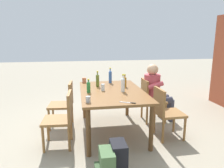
# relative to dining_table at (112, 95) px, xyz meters

# --- Properties ---
(ground_plane) EXTENTS (24.00, 24.00, 0.00)m
(ground_plane) POSITION_rel_dining_table_xyz_m (0.00, 0.00, -0.69)
(ground_plane) COLOR gray
(dining_table) EXTENTS (1.70, 1.10, 0.77)m
(dining_table) POSITION_rel_dining_table_xyz_m (0.00, 0.00, 0.00)
(dining_table) COLOR brown
(dining_table) RESTS_ON ground_plane
(chair_far_left) EXTENTS (0.45, 0.45, 0.87)m
(chair_far_left) POSITION_rel_dining_table_xyz_m (-0.38, 0.85, -0.20)
(chair_far_left) COLOR olive
(chair_far_left) RESTS_ON ground_plane
(chair_near_right) EXTENTS (0.46, 0.46, 0.87)m
(chair_near_right) POSITION_rel_dining_table_xyz_m (0.39, -0.85, -0.20)
(chair_near_right) COLOR olive
(chair_near_right) RESTS_ON ground_plane
(chair_near_left) EXTENTS (0.47, 0.47, 0.87)m
(chair_near_left) POSITION_rel_dining_table_xyz_m (-0.37, -0.85, -0.20)
(chair_near_left) COLOR olive
(chair_near_left) RESTS_ON ground_plane
(chair_far_right) EXTENTS (0.45, 0.45, 0.87)m
(chair_far_right) POSITION_rel_dining_table_xyz_m (0.38, 0.85, -0.20)
(chair_far_right) COLOR olive
(chair_far_right) RESTS_ON ground_plane
(person_in_white_shirt) EXTENTS (0.47, 0.61, 1.18)m
(person_in_white_shirt) POSITION_rel_dining_table_xyz_m (-0.38, 0.96, -0.03)
(person_in_white_shirt) COLOR #B7424C
(person_in_white_shirt) RESTS_ON ground_plane
(bottle_clear) EXTENTS (0.06, 0.06, 0.31)m
(bottle_clear) POSITION_rel_dining_table_xyz_m (0.11, 0.17, 0.22)
(bottle_clear) COLOR white
(bottle_clear) RESTS_ON dining_table
(bottle_amber) EXTENTS (0.06, 0.06, 0.24)m
(bottle_amber) POSITION_rel_dining_table_xyz_m (-0.25, 0.29, 0.19)
(bottle_amber) COLOR #996019
(bottle_amber) RESTS_ON dining_table
(bottle_olive) EXTENTS (0.06, 0.06, 0.30)m
(bottle_olive) POSITION_rel_dining_table_xyz_m (-0.38, -0.22, 0.21)
(bottle_olive) COLOR #566623
(bottle_olive) RESTS_ON dining_table
(bottle_green) EXTENTS (0.06, 0.06, 0.24)m
(bottle_green) POSITION_rel_dining_table_xyz_m (0.06, -0.41, 0.18)
(bottle_green) COLOR #287A38
(bottle_green) RESTS_ON dining_table
(bottle_blue) EXTENTS (0.06, 0.06, 0.32)m
(bottle_blue) POSITION_rel_dining_table_xyz_m (-0.65, 0.07, 0.22)
(bottle_blue) COLOR #2D56A3
(bottle_blue) RESTS_ON dining_table
(cup_glass) EXTENTS (0.06, 0.06, 0.12)m
(cup_glass) POSITION_rel_dining_table_xyz_m (-0.03, -0.16, 0.14)
(cup_glass) COLOR silver
(cup_glass) RESTS_ON dining_table
(cup_terracotta) EXTENTS (0.08, 0.08, 0.10)m
(cup_terracotta) POSITION_rel_dining_table_xyz_m (-0.77, -0.46, 0.13)
(cup_terracotta) COLOR #BC6B47
(cup_terracotta) RESTS_ON dining_table
(cup_steel) EXTENTS (0.07, 0.07, 0.09)m
(cup_steel) POSITION_rel_dining_table_xyz_m (0.63, -0.45, 0.13)
(cup_steel) COLOR #B2B7BC
(cup_steel) RESTS_ON dining_table
(table_knife) EXTENTS (0.14, 0.22, 0.01)m
(table_knife) POSITION_rel_dining_table_xyz_m (0.75, 0.12, 0.09)
(table_knife) COLOR silver
(table_knife) RESTS_ON dining_table
(backpack_by_near_side) EXTENTS (0.29, 0.25, 0.45)m
(backpack_by_near_side) POSITION_rel_dining_table_xyz_m (1.27, -0.14, -0.47)
(backpack_by_near_side) COLOR black
(backpack_by_near_side) RESTS_ON ground_plane
(backpack_by_far_side) EXTENTS (0.30, 0.22, 0.42)m
(backpack_by_far_side) POSITION_rel_dining_table_xyz_m (1.38, -0.30, -0.49)
(backpack_by_far_side) COLOR #47663D
(backpack_by_far_side) RESTS_ON ground_plane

